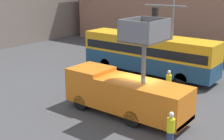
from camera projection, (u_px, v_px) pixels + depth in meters
The scene contains 7 objects.
ground_plane at pixel (140, 111), 18.70m from camera, with size 120.00×120.00×0.00m, color #424244.
building_backdrop_side at pixel (193, 3), 37.49m from camera, with size 10.00×28.00×9.84m.
utility_truck at pixel (125, 92), 17.79m from camera, with size 2.27×7.50×5.67m.
city_bus at pixel (148, 52), 25.59m from camera, with size 2.60×11.49×3.24m.
traffic_light_pole at pixel (166, 29), 22.48m from camera, with size 3.33×3.07×6.16m.
road_worker_near_truck at pixel (171, 130), 14.38m from camera, with size 0.38×0.38×1.83m.
road_worker_directing at pixel (169, 83), 21.02m from camera, with size 0.38×0.38×1.80m.
Camera 1 is at (-14.74, -9.16, 7.59)m, focal length 50.00 mm.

